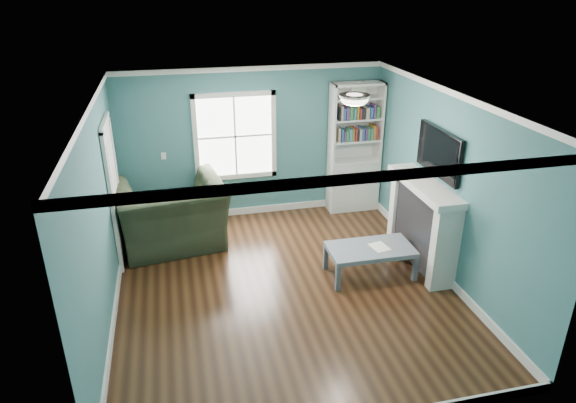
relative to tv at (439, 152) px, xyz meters
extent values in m
plane|color=black|center=(-2.20, -0.20, -1.72)|extent=(5.00, 5.00, 0.00)
plane|color=#3A6D72|center=(-2.20, 2.30, -0.43)|extent=(4.50, 0.00, 4.50)
plane|color=#3A6D72|center=(-2.20, -2.70, -0.43)|extent=(4.50, 0.00, 4.50)
plane|color=#3A6D72|center=(-4.45, -0.20, -0.43)|extent=(0.00, 5.00, 5.00)
plane|color=#3A6D72|center=(0.05, -0.20, -0.43)|extent=(0.00, 5.00, 5.00)
plane|color=white|center=(-2.20, -0.20, 0.88)|extent=(5.00, 5.00, 0.00)
cube|color=white|center=(-2.20, 2.28, -1.66)|extent=(4.50, 0.03, 0.12)
cube|color=white|center=(-4.44, -0.20, -1.66)|extent=(0.03, 5.00, 0.12)
cube|color=white|center=(0.03, -0.20, -1.66)|extent=(0.03, 5.00, 0.12)
cube|color=white|center=(-2.20, 2.28, 0.84)|extent=(4.50, 0.04, 0.08)
cube|color=white|center=(-2.20, -2.68, 0.84)|extent=(4.50, 0.04, 0.08)
cube|color=white|center=(-4.43, -0.20, 0.84)|extent=(0.04, 5.00, 0.08)
cube|color=white|center=(0.03, -0.20, 0.84)|extent=(0.04, 5.00, 0.08)
cube|color=white|center=(-2.50, 2.29, -0.27)|extent=(1.24, 0.01, 1.34)
cube|color=white|center=(-3.16, 2.28, -0.27)|extent=(0.08, 0.06, 1.50)
cube|color=white|center=(-1.84, 2.28, -0.27)|extent=(0.08, 0.06, 1.50)
cube|color=white|center=(-2.50, 2.28, -0.98)|extent=(1.40, 0.06, 0.08)
cube|color=white|center=(-2.50, 2.28, 0.44)|extent=(1.40, 0.06, 0.08)
cube|color=white|center=(-2.50, 2.28, -0.27)|extent=(1.24, 0.03, 0.03)
cube|color=white|center=(-2.50, 2.28, -0.27)|extent=(0.03, 0.03, 1.34)
cube|color=silver|center=(-0.43, 2.10, -1.27)|extent=(0.90, 0.35, 0.90)
cube|color=silver|center=(-0.86, 2.10, -0.12)|extent=(0.04, 0.35, 1.40)
cube|color=silver|center=(0.00, 2.10, -0.12)|extent=(0.04, 0.35, 1.40)
cube|color=silver|center=(-0.43, 2.26, -0.12)|extent=(0.90, 0.02, 1.40)
cube|color=silver|center=(-0.43, 2.10, 0.55)|extent=(0.90, 0.35, 0.04)
cube|color=silver|center=(-0.43, 2.10, -0.80)|extent=(0.84, 0.33, 0.03)
cube|color=silver|center=(-0.43, 2.10, -0.42)|extent=(0.84, 0.33, 0.03)
cube|color=silver|center=(-0.43, 2.10, -0.04)|extent=(0.84, 0.33, 0.03)
cube|color=silver|center=(-0.43, 2.10, 0.32)|extent=(0.84, 0.33, 0.03)
cube|color=tan|center=(-0.43, 2.08, -0.30)|extent=(0.70, 0.25, 0.22)
cube|color=#264C8C|center=(-0.43, 2.08, 0.08)|extent=(0.70, 0.25, 0.22)
cylinder|color=beige|center=(-0.43, 2.05, 0.46)|extent=(0.26, 0.06, 0.26)
cube|color=black|center=(-0.11, 0.00, -1.12)|extent=(0.30, 1.20, 1.10)
cube|color=black|center=(-0.13, 0.00, -1.32)|extent=(0.22, 0.65, 0.70)
cube|color=silver|center=(-0.13, -0.67, -1.12)|extent=(0.36, 0.16, 1.20)
cube|color=silver|center=(-0.13, 0.67, -1.12)|extent=(0.36, 0.16, 1.20)
cube|color=silver|center=(-0.15, 0.00, -0.47)|extent=(0.44, 1.58, 0.10)
cube|color=black|center=(0.00, 0.00, 0.00)|extent=(0.06, 1.10, 0.65)
cube|color=silver|center=(-4.43, 1.20, -0.70)|extent=(0.04, 0.80, 2.05)
cube|color=white|center=(-4.42, 0.75, -0.70)|extent=(0.05, 0.08, 2.13)
cube|color=white|center=(-4.42, 1.65, -0.70)|extent=(0.05, 0.08, 2.13)
cube|color=white|center=(-4.42, 1.20, 0.36)|extent=(0.05, 0.98, 0.08)
sphere|color=#BF8C3F|center=(-4.37, 1.50, -0.77)|extent=(0.07, 0.07, 0.07)
ellipsoid|color=white|center=(-1.30, -0.10, 0.82)|extent=(0.34, 0.34, 0.15)
cylinder|color=white|center=(-1.30, -0.10, 0.86)|extent=(0.38, 0.38, 0.03)
cube|color=white|center=(-3.70, 2.28, -0.52)|extent=(0.08, 0.01, 0.12)
imported|color=black|center=(-3.65, 1.40, -1.03)|extent=(1.73, 1.25, 1.39)
cube|color=#545A65|center=(-1.52, -0.41, -1.54)|extent=(0.07, 0.07, 0.37)
cube|color=#545A65|center=(-0.39, -0.42, -1.54)|extent=(0.07, 0.07, 0.37)
cube|color=#545A65|center=(-1.51, 0.17, -1.54)|extent=(0.07, 0.07, 0.37)
cube|color=#545A65|center=(-0.38, 0.16, -1.54)|extent=(0.07, 0.07, 0.37)
cube|color=slate|center=(-0.95, -0.13, -1.32)|extent=(1.20, 0.66, 0.07)
cube|color=white|center=(-0.83, -0.14, -1.29)|extent=(0.27, 0.32, 0.00)
camera|label=1|loc=(-3.51, -6.02, 2.23)|focal=32.00mm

